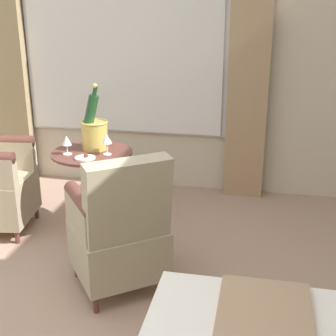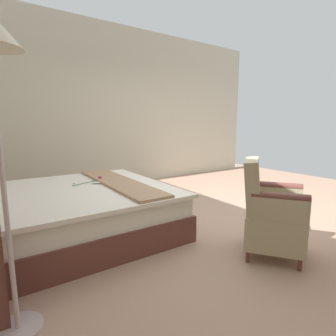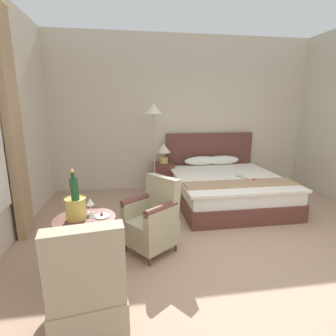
{
  "view_description": "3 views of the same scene",
  "coord_description": "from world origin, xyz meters",
  "px_view_note": "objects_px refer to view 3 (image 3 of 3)",
  "views": [
    {
      "loc": [
        1.53,
        1.29,
        1.74
      ],
      "look_at": [
        -0.7,
        0.83,
        0.92
      ],
      "focal_mm": 50.0,
      "sensor_mm": 36.0,
      "label": 1
    },
    {
      "loc": [
        -2.36,
        2.6,
        1.24
      ],
      "look_at": [
        -0.57,
        1.4,
        0.88
      ],
      "focal_mm": 28.0,
      "sensor_mm": 36.0,
      "label": 2
    },
    {
      "loc": [
        -1.2,
        -2.49,
        1.75
      ],
      "look_at": [
        -0.64,
        1.11,
        0.9
      ],
      "focal_mm": 28.0,
      "sensor_mm": 36.0,
      "label": 3
    }
  ],
  "objects_px": {
    "bedside_lamp": "(164,151)",
    "floor_lamp_brass": "(154,120)",
    "wine_glass_near_bucket": "(92,214)",
    "champagne_bucket": "(75,205)",
    "bed": "(225,186)",
    "snack_plate": "(102,216)",
    "nightstand": "(164,177)",
    "wine_glass_near_edge": "(90,202)",
    "side_table_round": "(86,242)",
    "armchair_by_window": "(153,220)",
    "armchair_facing_bed": "(88,292)"
  },
  "relations": [
    {
      "from": "bedside_lamp",
      "to": "snack_plate",
      "type": "distance_m",
      "value": 2.93
    },
    {
      "from": "champagne_bucket",
      "to": "wine_glass_near_bucket",
      "type": "bearing_deg",
      "value": -41.18
    },
    {
      "from": "floor_lamp_brass",
      "to": "champagne_bucket",
      "type": "height_order",
      "value": "floor_lamp_brass"
    },
    {
      "from": "champagne_bucket",
      "to": "wine_glass_near_bucket",
      "type": "xyz_separation_m",
      "value": [
        0.17,
        -0.15,
        -0.05
      ]
    },
    {
      "from": "wine_glass_near_bucket",
      "to": "wine_glass_near_edge",
      "type": "xyz_separation_m",
      "value": [
        -0.05,
        0.29,
        0.02
      ]
    },
    {
      "from": "floor_lamp_brass",
      "to": "champagne_bucket",
      "type": "bearing_deg",
      "value": -112.33
    },
    {
      "from": "bedside_lamp",
      "to": "side_table_round",
      "type": "bearing_deg",
      "value": -113.25
    },
    {
      "from": "bedside_lamp",
      "to": "floor_lamp_brass",
      "type": "relative_size",
      "value": 0.22
    },
    {
      "from": "bed",
      "to": "armchair_facing_bed",
      "type": "distance_m",
      "value": 3.5
    },
    {
      "from": "wine_glass_near_bucket",
      "to": "floor_lamp_brass",
      "type": "bearing_deg",
      "value": 72.11
    },
    {
      "from": "side_table_round",
      "to": "armchair_by_window",
      "type": "relative_size",
      "value": 0.72
    },
    {
      "from": "wine_glass_near_bucket",
      "to": "champagne_bucket",
      "type": "bearing_deg",
      "value": 138.82
    },
    {
      "from": "nightstand",
      "to": "wine_glass_near_edge",
      "type": "height_order",
      "value": "wine_glass_near_edge"
    },
    {
      "from": "champagne_bucket",
      "to": "armchair_by_window",
      "type": "bearing_deg",
      "value": 28.63
    },
    {
      "from": "bedside_lamp",
      "to": "wine_glass_near_bucket",
      "type": "xyz_separation_m",
      "value": [
        -1.08,
        -2.91,
        -0.11
      ]
    },
    {
      "from": "armchair_facing_bed",
      "to": "bed",
      "type": "bearing_deg",
      "value": 52.97
    },
    {
      "from": "floor_lamp_brass",
      "to": "wine_glass_near_edge",
      "type": "xyz_separation_m",
      "value": [
        -0.92,
        -2.39,
        -0.72
      ]
    },
    {
      "from": "wine_glass_near_edge",
      "to": "armchair_by_window",
      "type": "height_order",
      "value": "armchair_by_window"
    },
    {
      "from": "nightstand",
      "to": "wine_glass_near_bucket",
      "type": "bearing_deg",
      "value": -110.47
    },
    {
      "from": "snack_plate",
      "to": "armchair_facing_bed",
      "type": "bearing_deg",
      "value": -92.46
    },
    {
      "from": "bed",
      "to": "side_table_round",
      "type": "xyz_separation_m",
      "value": [
        -2.24,
        -1.98,
        0.1
      ]
    },
    {
      "from": "bedside_lamp",
      "to": "side_table_round",
      "type": "distance_m",
      "value": 3.03
    },
    {
      "from": "champagne_bucket",
      "to": "wine_glass_near_bucket",
      "type": "relative_size",
      "value": 3.53
    },
    {
      "from": "floor_lamp_brass",
      "to": "wine_glass_near_bucket",
      "type": "bearing_deg",
      "value": -107.89
    },
    {
      "from": "nightstand",
      "to": "armchair_by_window",
      "type": "distance_m",
      "value": 2.36
    },
    {
      "from": "bed",
      "to": "nightstand",
      "type": "bearing_deg",
      "value": 143.75
    },
    {
      "from": "bed",
      "to": "snack_plate",
      "type": "distance_m",
      "value": 2.88
    },
    {
      "from": "bed",
      "to": "snack_plate",
      "type": "xyz_separation_m",
      "value": [
        -2.07,
        -1.97,
        0.37
      ]
    },
    {
      "from": "champagne_bucket",
      "to": "bedside_lamp",
      "type": "bearing_deg",
      "value": 65.45
    },
    {
      "from": "nightstand",
      "to": "side_table_round",
      "type": "relative_size",
      "value": 0.92
    },
    {
      "from": "side_table_round",
      "to": "wine_glass_near_bucket",
      "type": "bearing_deg",
      "value": -57.61
    },
    {
      "from": "bedside_lamp",
      "to": "armchair_by_window",
      "type": "height_order",
      "value": "bedside_lamp"
    },
    {
      "from": "bed",
      "to": "bedside_lamp",
      "type": "distance_m",
      "value": 1.43
    },
    {
      "from": "wine_glass_near_bucket",
      "to": "armchair_by_window",
      "type": "bearing_deg",
      "value": 43.22
    },
    {
      "from": "bedside_lamp",
      "to": "snack_plate",
      "type": "relative_size",
      "value": 2.75
    },
    {
      "from": "bed",
      "to": "wine_glass_near_edge",
      "type": "bearing_deg",
      "value": -140.03
    },
    {
      "from": "bed",
      "to": "side_table_round",
      "type": "relative_size",
      "value": 3.31
    },
    {
      "from": "floor_lamp_brass",
      "to": "wine_glass_near_bucket",
      "type": "xyz_separation_m",
      "value": [
        -0.87,
        -2.68,
        -0.74
      ]
    },
    {
      "from": "nightstand",
      "to": "snack_plate",
      "type": "relative_size",
      "value": 4.1
    },
    {
      "from": "side_table_round",
      "to": "armchair_by_window",
      "type": "bearing_deg",
      "value": 30.94
    },
    {
      "from": "bed",
      "to": "side_table_round",
      "type": "height_order",
      "value": "bed"
    },
    {
      "from": "bed",
      "to": "floor_lamp_brass",
      "type": "relative_size",
      "value": 1.21
    },
    {
      "from": "wine_glass_near_edge",
      "to": "snack_plate",
      "type": "bearing_deg",
      "value": -45.18
    },
    {
      "from": "champagne_bucket",
      "to": "armchair_facing_bed",
      "type": "xyz_separation_m",
      "value": [
        0.21,
        -0.81,
        -0.38
      ]
    },
    {
      "from": "side_table_round",
      "to": "snack_plate",
      "type": "bearing_deg",
      "value": 3.95
    },
    {
      "from": "champagne_bucket",
      "to": "wine_glass_near_edge",
      "type": "height_order",
      "value": "champagne_bucket"
    },
    {
      "from": "side_table_round",
      "to": "wine_glass_near_edge",
      "type": "distance_m",
      "value": 0.41
    },
    {
      "from": "bed",
      "to": "wine_glass_near_bucket",
      "type": "relative_size",
      "value": 15.43
    },
    {
      "from": "wine_glass_near_bucket",
      "to": "armchair_facing_bed",
      "type": "xyz_separation_m",
      "value": [
        0.03,
        -0.66,
        -0.33
      ]
    },
    {
      "from": "armchair_by_window",
      "to": "bedside_lamp",
      "type": "bearing_deg",
      "value": 78.79
    }
  ]
}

